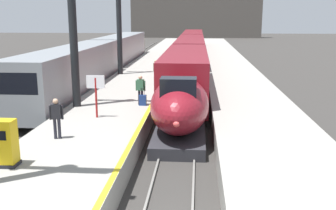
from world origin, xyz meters
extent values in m
cube|color=gray|center=(-4.05, 24.75, 0.53)|extent=(4.80, 110.00, 1.05)
cube|color=gray|center=(4.05, 24.75, 0.53)|extent=(4.80, 110.00, 1.05)
cube|color=yellow|center=(-1.77, 24.75, 1.05)|extent=(0.20, 107.80, 0.01)
cube|color=slate|center=(-0.75, 27.50, 0.06)|extent=(0.08, 110.00, 0.12)
cube|color=slate|center=(0.75, 27.50, 0.06)|extent=(0.08, 110.00, 0.12)
cube|color=slate|center=(-8.85, 27.50, 0.06)|extent=(0.08, 110.00, 0.12)
cube|color=slate|center=(-7.35, 27.50, 0.06)|extent=(0.08, 110.00, 0.12)
ellipsoid|color=maroon|center=(0.00, 9.43, 1.83)|extent=(2.78, 5.99, 2.56)
cube|color=#28282D|center=(0.00, 9.13, 0.28)|extent=(2.46, 5.09, 0.55)
cube|color=black|center=(0.00, 8.08, 2.90)|extent=(1.59, 1.00, 0.90)
sphere|color=#F24C4C|center=(0.00, 6.52, 1.68)|extent=(0.28, 0.28, 0.28)
cube|color=maroon|center=(0.00, 18.23, 2.08)|extent=(2.90, 14.00, 3.05)
cube|color=black|center=(-1.42, 18.23, 2.62)|extent=(0.04, 11.90, 0.80)
cube|color=black|center=(1.42, 18.23, 2.62)|extent=(0.04, 11.90, 0.80)
cube|color=silver|center=(0.00, 18.23, 0.80)|extent=(2.92, 13.30, 0.24)
cube|color=black|center=(0.00, 13.75, 0.28)|extent=(2.03, 2.20, 0.56)
cube|color=black|center=(0.00, 22.71, 0.28)|extent=(2.03, 2.20, 0.56)
cube|color=maroon|center=(0.00, 34.83, 2.08)|extent=(2.90, 18.00, 3.05)
cube|color=black|center=(-1.42, 34.83, 2.62)|extent=(0.04, 15.84, 0.80)
cube|color=black|center=(1.42, 34.83, 2.62)|extent=(0.04, 15.84, 0.80)
cube|color=black|center=(0.00, 28.71, 0.28)|extent=(2.03, 2.20, 0.56)
cube|color=black|center=(0.00, 40.95, 0.28)|extent=(2.03, 2.20, 0.56)
cube|color=maroon|center=(0.00, 53.43, 2.08)|extent=(2.90, 18.00, 3.05)
cube|color=black|center=(-1.42, 53.43, 2.62)|extent=(0.04, 15.84, 0.80)
cube|color=black|center=(1.42, 53.43, 2.62)|extent=(0.04, 15.84, 0.80)
cube|color=black|center=(0.00, 47.31, 0.28)|extent=(2.03, 2.20, 0.56)
cube|color=black|center=(0.00, 59.55, 0.28)|extent=(2.03, 2.20, 0.56)
cube|color=gray|center=(-8.10, 18.37, 2.15)|extent=(2.85, 18.00, 3.30)
cube|color=black|center=(-8.10, 9.41, 2.75)|extent=(2.28, 0.08, 1.10)
cube|color=black|center=(-9.49, 18.37, 2.65)|extent=(0.04, 15.30, 0.90)
cube|color=black|center=(-6.71, 18.37, 2.65)|extent=(0.04, 15.30, 0.90)
cube|color=black|center=(-8.10, 12.61, 0.26)|extent=(2.00, 2.00, 0.52)
cube|color=black|center=(-8.10, 24.13, 0.26)|extent=(2.00, 2.00, 0.52)
cube|color=gray|center=(-8.10, 36.97, 2.15)|extent=(2.85, 18.00, 3.30)
cylinder|color=black|center=(-5.90, 12.04, 6.26)|extent=(0.44, 0.44, 10.41)
cylinder|color=black|center=(-5.90, 24.52, 5.59)|extent=(0.44, 0.44, 9.07)
cylinder|color=#23232D|center=(-2.29, 12.61, 1.48)|extent=(0.13, 0.13, 0.85)
cylinder|color=#23232D|center=(-2.46, 12.64, 1.48)|extent=(0.13, 0.13, 0.85)
cube|color=#336647|center=(-2.37, 12.63, 2.21)|extent=(0.40, 0.27, 0.62)
cylinder|color=#336647|center=(-2.13, 12.59, 2.16)|extent=(0.09, 0.09, 0.58)
cylinder|color=#336647|center=(-2.61, 12.66, 2.16)|extent=(0.09, 0.09, 0.58)
sphere|color=tan|center=(-2.37, 12.63, 2.63)|extent=(0.22, 0.22, 0.22)
cylinder|color=#23232D|center=(-2.36, 20.56, 1.48)|extent=(0.13, 0.13, 0.85)
cylinder|color=#23232D|center=(-2.39, 20.40, 1.48)|extent=(0.13, 0.13, 0.85)
cube|color=brown|center=(-2.38, 20.48, 2.21)|extent=(0.30, 0.42, 0.62)
cylinder|color=brown|center=(-2.32, 20.72, 2.16)|extent=(0.09, 0.09, 0.58)
cylinder|color=brown|center=(-2.43, 20.25, 2.16)|extent=(0.09, 0.09, 0.58)
sphere|color=tan|center=(-2.38, 20.48, 2.63)|extent=(0.22, 0.22, 0.22)
cylinder|color=#23232D|center=(-4.97, 6.14, 1.48)|extent=(0.13, 0.13, 0.85)
cylinder|color=#23232D|center=(-4.81, 6.17, 1.48)|extent=(0.13, 0.13, 0.85)
cube|color=black|center=(-4.89, 6.15, 2.21)|extent=(0.41, 0.28, 0.62)
cylinder|color=black|center=(-5.13, 6.11, 2.16)|extent=(0.09, 0.09, 0.58)
cylinder|color=black|center=(-4.65, 6.19, 2.16)|extent=(0.09, 0.09, 0.58)
sphere|color=tan|center=(-4.89, 6.15, 2.63)|extent=(0.22, 0.22, 0.22)
cube|color=navy|center=(-2.23, 12.50, 1.35)|extent=(0.40, 0.22, 0.60)
cylinder|color=#262628|center=(-2.33, 12.50, 1.83)|extent=(0.02, 0.02, 0.36)
cylinder|color=#262628|center=(-2.13, 12.50, 1.83)|extent=(0.02, 0.02, 0.36)
cube|color=#262628|center=(-2.23, 12.50, 2.02)|extent=(0.22, 0.03, 0.02)
cube|color=yellow|center=(-5.55, 3.10, 1.85)|extent=(0.70, 0.56, 1.60)
cube|color=black|center=(-5.55, 2.82, 2.20)|extent=(0.40, 0.02, 0.32)
cube|color=black|center=(-5.55, 3.10, 1.11)|extent=(0.76, 0.62, 0.12)
cylinder|color=maroon|center=(-4.15, 9.67, 2.05)|extent=(0.10, 0.10, 2.00)
cube|color=white|center=(-4.15, 9.67, 2.85)|extent=(0.90, 0.06, 0.64)
cube|color=#4C4742|center=(0.00, 102.00, 7.00)|extent=(36.00, 2.00, 14.00)
camera|label=1|loc=(0.84, -8.88, 6.01)|focal=41.76mm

